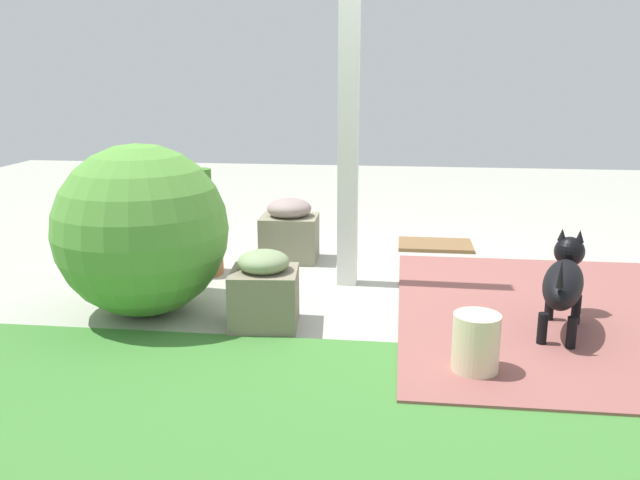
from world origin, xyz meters
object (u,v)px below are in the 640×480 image
object	(u,v)px
ceramic_urn	(476,344)
doormat	(435,245)
porch_pillar	(349,113)
terracotta_pot_tall	(203,237)
stone_planter_mid	(264,291)
dog	(564,280)
round_shrub	(141,230)
stone_planter_nearest	(289,231)

from	to	relation	value
ceramic_urn	doormat	distance (m)	2.42
porch_pillar	terracotta_pot_tall	size ratio (longest dim) A/B	3.05
terracotta_pot_tall	doormat	world-z (taller)	terracotta_pot_tall
porch_pillar	stone_planter_mid	bearing A→B (deg)	64.56
stone_planter_mid	ceramic_urn	size ratio (longest dim) A/B	1.48
doormat	porch_pillar	bearing A→B (deg)	58.53
stone_planter_mid	doormat	distance (m)	2.20
porch_pillar	dog	world-z (taller)	porch_pillar
ceramic_urn	stone_planter_mid	bearing A→B (deg)	-23.59
ceramic_urn	dog	bearing A→B (deg)	-131.93
terracotta_pot_tall	doormat	xyz separation A→B (m)	(-1.70, -0.97, -0.26)
stone_planter_mid	round_shrub	xyz separation A→B (m)	(0.76, -0.12, 0.30)
stone_planter_mid	dog	size ratio (longest dim) A/B	0.58
porch_pillar	stone_planter_mid	size ratio (longest dim) A/B	5.21
porch_pillar	ceramic_urn	distance (m)	1.84
stone_planter_nearest	terracotta_pot_tall	xyz separation A→B (m)	(0.56, 0.43, 0.04)
round_shrub	dog	size ratio (longest dim) A/B	1.34
ceramic_urn	doormat	size ratio (longest dim) A/B	0.49
stone_planter_nearest	terracotta_pot_tall	distance (m)	0.71
stone_planter_mid	doormat	world-z (taller)	stone_planter_mid
round_shrub	stone_planter_nearest	bearing A→B (deg)	-118.09
stone_planter_nearest	stone_planter_mid	size ratio (longest dim) A/B	1.08
dog	stone_planter_mid	bearing A→B (deg)	3.16
porch_pillar	dog	xyz separation A→B (m)	(-1.26, 0.76, -0.86)
porch_pillar	stone_planter_nearest	xyz separation A→B (m)	(0.49, -0.53, -0.93)
stone_planter_nearest	round_shrub	xyz separation A→B (m)	(0.67, 1.26, 0.28)
round_shrub	doormat	distance (m)	2.60
round_shrub	doormat	bearing A→B (deg)	-135.30
stone_planter_mid	doormat	bearing A→B (deg)	-118.88
porch_pillar	round_shrub	world-z (taller)	porch_pillar
doormat	stone_planter_mid	bearing A→B (deg)	61.12
round_shrub	stone_planter_mid	bearing A→B (deg)	170.86
terracotta_pot_tall	ceramic_urn	bearing A→B (deg)	140.97
stone_planter_mid	doormat	xyz separation A→B (m)	(-1.06, -1.92, -0.19)
porch_pillar	doormat	bearing A→B (deg)	-121.47
ceramic_urn	stone_planter_nearest	bearing A→B (deg)	-56.90
porch_pillar	stone_planter_mid	world-z (taller)	porch_pillar
stone_planter_nearest	ceramic_urn	bearing A→B (deg)	123.10
porch_pillar	round_shrub	bearing A→B (deg)	32.09
stone_planter_nearest	stone_planter_mid	distance (m)	1.38
terracotta_pot_tall	stone_planter_mid	bearing A→B (deg)	124.21
stone_planter_nearest	dog	distance (m)	2.17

